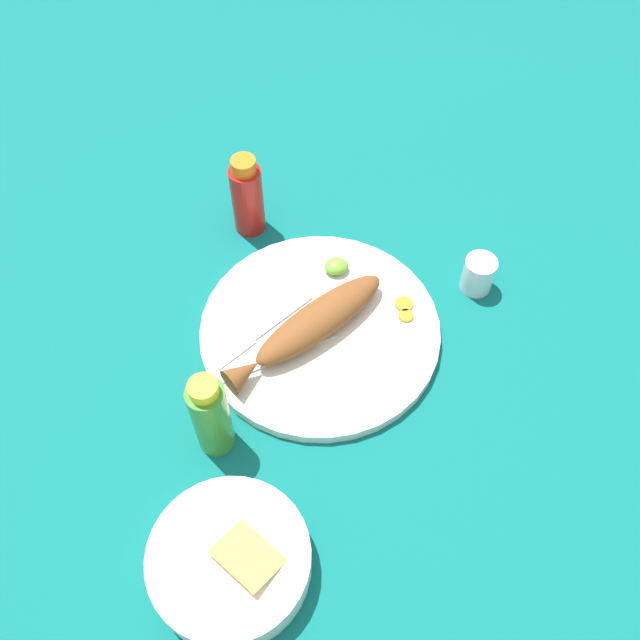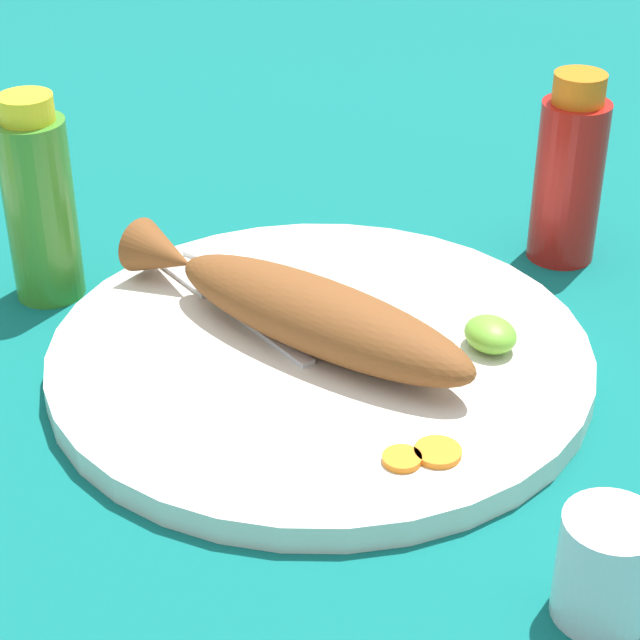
# 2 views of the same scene
# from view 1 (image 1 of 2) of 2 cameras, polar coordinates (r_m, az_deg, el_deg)

# --- Properties ---
(ground_plane) EXTENTS (4.00, 4.00, 0.00)m
(ground_plane) POSITION_cam_1_polar(r_m,az_deg,el_deg) (1.08, 0.00, -1.14)
(ground_plane) COLOR #0C605B
(main_plate) EXTENTS (0.36, 0.36, 0.02)m
(main_plate) POSITION_cam_1_polar(r_m,az_deg,el_deg) (1.07, 0.00, -0.87)
(main_plate) COLOR silver
(main_plate) RESTS_ON ground_plane
(fried_fish) EXTENTS (0.28, 0.17, 0.05)m
(fried_fish) POSITION_cam_1_polar(r_m,az_deg,el_deg) (1.04, -0.70, -0.41)
(fried_fish) COLOR brown
(fried_fish) RESTS_ON main_plate
(fork_near) EXTENTS (0.18, 0.05, 0.00)m
(fork_near) POSITION_cam_1_polar(r_m,az_deg,el_deg) (1.03, -4.05, -3.17)
(fork_near) COLOR silver
(fork_near) RESTS_ON main_plate
(fork_far) EXTENTS (0.17, 0.10, 0.00)m
(fork_far) POSITION_cam_1_polar(r_m,az_deg,el_deg) (1.06, -5.02, -1.20)
(fork_far) COLOR silver
(fork_far) RESTS_ON main_plate
(carrot_slice_near) EXTENTS (0.03, 0.03, 0.00)m
(carrot_slice_near) POSITION_cam_1_polar(r_m,az_deg,el_deg) (1.09, 6.72, 1.28)
(carrot_slice_near) COLOR orange
(carrot_slice_near) RESTS_ON main_plate
(carrot_slice_mid) EXTENTS (0.02, 0.02, 0.00)m
(carrot_slice_mid) POSITION_cam_1_polar(r_m,az_deg,el_deg) (1.08, 6.88, 0.34)
(carrot_slice_mid) COLOR orange
(carrot_slice_mid) RESTS_ON main_plate
(lime_wedge_main) EXTENTS (0.04, 0.03, 0.02)m
(lime_wedge_main) POSITION_cam_1_polar(r_m,az_deg,el_deg) (1.12, 1.32, 4.33)
(lime_wedge_main) COLOR #6BB233
(lime_wedge_main) RESTS_ON main_plate
(hot_sauce_bottle_red) EXTENTS (0.05, 0.05, 0.15)m
(hot_sauce_bottle_red) POSITION_cam_1_polar(r_m,az_deg,el_deg) (1.16, -5.84, 9.77)
(hot_sauce_bottle_red) COLOR #B21914
(hot_sauce_bottle_red) RESTS_ON ground_plane
(hot_sauce_bottle_green) EXTENTS (0.05, 0.05, 0.15)m
(hot_sauce_bottle_green) POSITION_cam_1_polar(r_m,az_deg,el_deg) (0.94, -8.74, -7.58)
(hot_sauce_bottle_green) COLOR #3D8428
(hot_sauce_bottle_green) RESTS_ON ground_plane
(salt_cup) EXTENTS (0.05, 0.05, 0.06)m
(salt_cup) POSITION_cam_1_polar(r_m,az_deg,el_deg) (1.14, 12.51, 3.48)
(salt_cup) COLOR silver
(salt_cup) RESTS_ON ground_plane
(guacamole_bowl) EXTENTS (0.20, 0.20, 0.06)m
(guacamole_bowl) POSITION_cam_1_polar(r_m,az_deg,el_deg) (0.92, -7.22, -18.51)
(guacamole_bowl) COLOR white
(guacamole_bowl) RESTS_ON ground_plane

